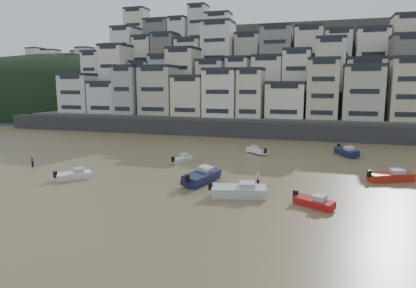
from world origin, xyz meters
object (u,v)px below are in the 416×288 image
(boat_i, at_px, (346,151))
(boat_a, at_px, (239,189))
(boat_h, at_px, (257,150))
(boat_d, at_px, (391,175))
(person_blue, at_px, (32,161))
(boat_c, at_px, (202,175))
(boat_b, at_px, (314,201))
(boat_f, at_px, (182,158))
(boat_j, at_px, (74,174))
(person_pink, at_px, (258,179))

(boat_i, bearing_deg, boat_a, -47.31)
(boat_a, bearing_deg, boat_h, 81.00)
(boat_i, bearing_deg, boat_d, -8.87)
(boat_d, bearing_deg, person_blue, 164.22)
(boat_c, relative_size, person_blue, 4.01)
(boat_h, xyz_separation_m, boat_b, (10.15, -26.02, -0.04))
(boat_c, relative_size, boat_i, 1.14)
(boat_b, bearing_deg, boat_d, 84.91)
(boat_h, relative_size, boat_i, 0.77)
(boat_f, xyz_separation_m, boat_j, (-9.28, -13.55, 0.03))
(boat_a, height_order, boat_i, boat_a)
(boat_b, height_order, boat_j, boat_j)
(boat_h, bearing_deg, boat_b, 152.65)
(boat_j, height_order, person_pink, person_pink)
(boat_f, bearing_deg, boat_b, -109.45)
(boat_b, relative_size, person_blue, 2.55)
(boat_a, height_order, person_blue, person_blue)
(boat_a, bearing_deg, boat_b, -21.09)
(person_pink, bearing_deg, boat_a, -103.61)
(boat_c, distance_m, boat_i, 29.47)
(boat_f, xyz_separation_m, person_pink, (13.41, -9.81, 0.28))
(boat_d, xyz_separation_m, boat_a, (-16.41, -11.96, 0.06))
(boat_b, bearing_deg, boat_f, 171.06)
(boat_c, distance_m, boat_a, 7.10)
(boat_h, xyz_separation_m, person_pink, (3.68, -20.22, 0.23))
(boat_a, xyz_separation_m, boat_j, (-21.49, 1.20, -0.24))
(boat_a, distance_m, boat_i, 30.50)
(boat_i, xyz_separation_m, boat_j, (-33.59, -26.80, -0.21))
(boat_f, height_order, boat_i, boat_i)
(boat_f, bearing_deg, boat_j, 164.29)
(boat_j, relative_size, person_blue, 2.63)
(boat_f, relative_size, boat_h, 0.92)
(boat_c, xyz_separation_m, boat_a, (5.56, -4.40, -0.09))
(boat_f, distance_m, boat_j, 16.42)
(boat_c, distance_m, boat_j, 16.25)
(boat_b, xyz_separation_m, boat_i, (4.43, 28.87, 0.23))
(boat_a, xyz_separation_m, boat_i, (12.10, 28.00, -0.03))
(boat_d, distance_m, boat_f, 28.76)
(boat_d, relative_size, boat_f, 1.36)
(boat_b, bearing_deg, boat_a, -157.25)
(person_blue, relative_size, person_pink, 1.00)
(person_blue, height_order, person_pink, same)
(boat_d, xyz_separation_m, boat_b, (-8.75, -12.83, -0.20))
(boat_a, bearing_deg, person_blue, 155.70)
(boat_d, distance_m, boat_h, 23.04)
(boat_c, xyz_separation_m, boat_j, (-15.93, -3.21, -0.33))
(boat_h, xyz_separation_m, boat_i, (14.58, 2.85, 0.19))
(boat_c, height_order, boat_i, boat_c)
(person_blue, bearing_deg, boat_i, 27.29)
(boat_i, distance_m, boat_j, 42.97)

